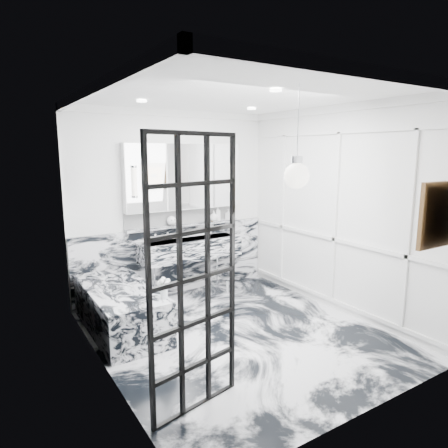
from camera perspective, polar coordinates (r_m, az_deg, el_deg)
floor at (r=5.05m, az=2.17°, el=-15.43°), size 3.60×3.60×0.00m
ceiling at (r=4.59m, az=2.42°, el=17.88°), size 3.60×3.60×0.00m
wall_back at (r=6.17m, az=-7.19°, el=2.84°), size 3.60×0.00×3.60m
wall_front at (r=3.33m, az=20.11°, el=-4.14°), size 3.60×0.00×3.60m
wall_left at (r=3.96m, az=-17.20°, el=-1.73°), size 0.00×3.60×3.60m
wall_right at (r=5.67m, az=15.77°, el=1.87°), size 0.00×3.60×3.60m
marble_clad_back at (r=6.32m, az=-6.92°, el=-5.07°), size 3.18×0.05×1.05m
marble_clad_left at (r=3.98m, az=-16.95°, el=-2.55°), size 0.02×3.56×2.68m
panel_molding at (r=5.67m, az=15.58°, el=0.85°), size 0.03×3.40×2.30m
soap_bottle_a at (r=6.47m, az=-0.88°, el=1.53°), size 0.11×0.11×0.23m
soap_bottle_b at (r=6.58m, az=0.61°, el=1.38°), size 0.10×0.10×0.17m
soap_bottle_c at (r=6.43m, az=-1.48°, el=1.18°), size 0.18×0.18×0.17m
face_pot at (r=6.09m, az=-7.55°, el=0.49°), size 0.14×0.14×0.14m
amber_bottle at (r=6.43m, az=-1.65°, el=0.86°), size 0.04×0.04×0.10m
flower_vase at (r=4.64m, az=-8.56°, el=-9.78°), size 0.08×0.08×0.12m
crittall_door at (r=3.32m, az=-4.26°, el=-7.76°), size 0.87×0.22×2.33m
artwork at (r=4.14m, az=28.47°, el=1.21°), size 0.51×0.05×0.51m
pendant_light at (r=3.51m, az=10.32°, el=6.77°), size 0.22×0.22×0.22m
trough_sink at (r=6.14m, az=-4.82°, el=-3.51°), size 1.60×0.45×0.30m
ledge at (r=6.22m, az=-5.56°, el=-0.16°), size 1.90×0.14×0.04m
subway_tile at (r=6.25m, az=-5.84°, el=1.15°), size 1.90×0.03×0.23m
mirror_cabinet at (r=6.13m, az=-5.71°, el=6.76°), size 1.90×0.16×1.00m
sconce_left at (r=5.73m, az=-12.67°, el=5.91°), size 0.07×0.07×0.40m
sconce_right at (r=6.46m, az=1.25°, el=6.63°), size 0.07×0.07×0.40m
bathtub at (r=5.22m, az=-14.57°, el=-11.61°), size 0.75×1.65×0.55m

